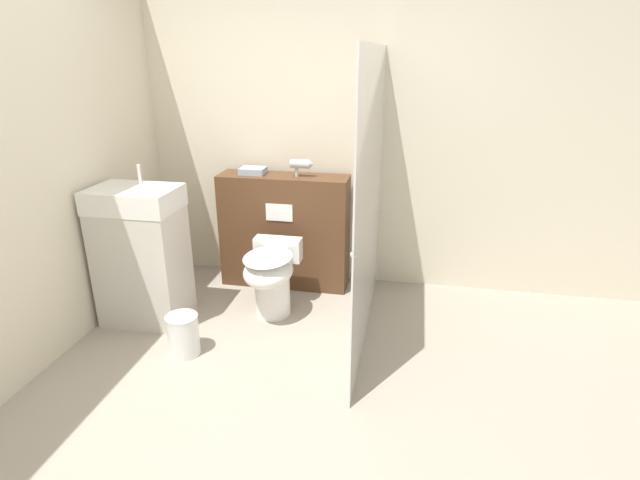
{
  "coord_description": "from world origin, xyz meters",
  "views": [
    {
      "loc": [
        0.83,
        -2.22,
        1.9
      ],
      "look_at": [
        0.19,
        1.08,
        0.62
      ],
      "focal_mm": 28.0,
      "sensor_mm": 36.0,
      "label": 1
    }
  ],
  "objects": [
    {
      "name": "folded_towel",
      "position": [
        -0.47,
        1.62,
        0.98
      ],
      "size": [
        0.2,
        0.17,
        0.05
      ],
      "color": "#8C9EAD",
      "rests_on": "partition_panel"
    },
    {
      "name": "wall_back",
      "position": [
        0.0,
        1.83,
        1.25
      ],
      "size": [
        8.0,
        0.06,
        2.5
      ],
      "color": "beige",
      "rests_on": "ground_plane"
    },
    {
      "name": "hair_drier",
      "position": [
        -0.06,
        1.59,
        1.06
      ],
      "size": [
        0.19,
        0.07,
        0.14
      ],
      "color": "#B7B7BC",
      "rests_on": "partition_panel"
    },
    {
      "name": "shower_glass",
      "position": [
        0.55,
        0.94,
        0.97
      ],
      "size": [
        0.04,
        1.73,
        1.94
      ],
      "color": "silver",
      "rests_on": "ground_plane"
    },
    {
      "name": "toilet",
      "position": [
        -0.17,
        1.03,
        0.33
      ],
      "size": [
        0.37,
        0.57,
        0.55
      ],
      "color": "white",
      "rests_on": "ground_plane"
    },
    {
      "name": "partition_panel",
      "position": [
        -0.22,
        1.61,
        0.48
      ],
      "size": [
        1.07,
        0.31,
        0.95
      ],
      "color": "#51331E",
      "rests_on": "ground_plane"
    },
    {
      "name": "waste_bin",
      "position": [
        -0.6,
        0.41,
        0.14
      ],
      "size": [
        0.21,
        0.21,
        0.28
      ],
      "color": "silver",
      "rests_on": "ground_plane"
    },
    {
      "name": "ground_plane",
      "position": [
        0.0,
        0.0,
        0.0
      ],
      "size": [
        12.0,
        12.0,
        0.0
      ],
      "primitive_type": "plane",
      "color": "#9E9384"
    },
    {
      "name": "sink_vanity",
      "position": [
        -1.07,
        0.8,
        0.51
      ],
      "size": [
        0.6,
        0.41,
        1.16
      ],
      "color": "beige",
      "rests_on": "ground_plane"
    }
  ]
}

